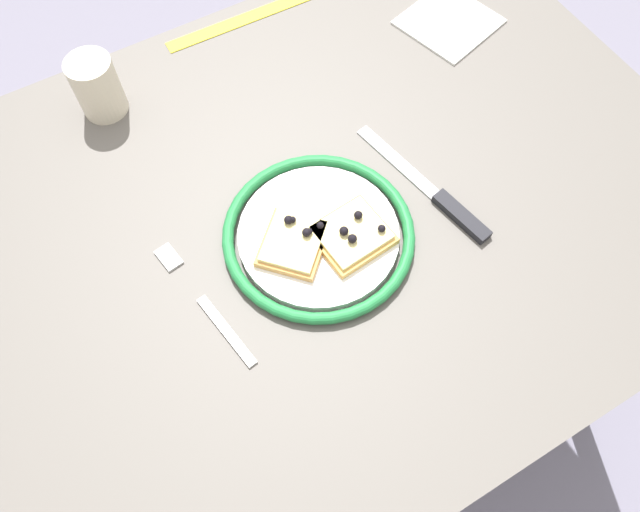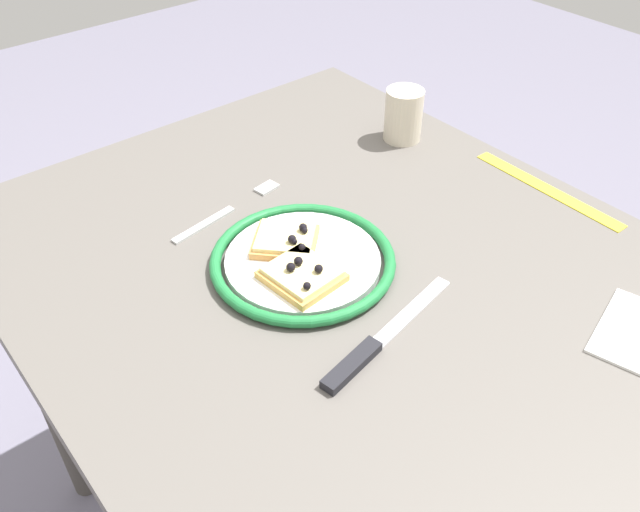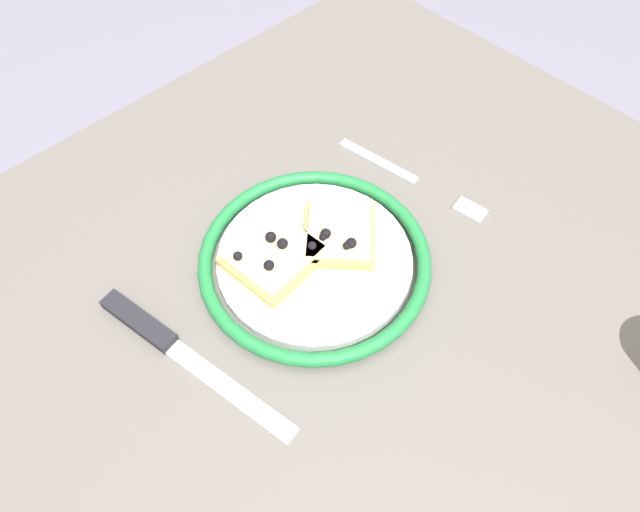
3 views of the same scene
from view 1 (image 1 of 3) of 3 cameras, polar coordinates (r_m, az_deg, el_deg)
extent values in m
plane|color=slate|center=(1.51, 0.78, -10.02)|extent=(6.00, 6.00, 0.00)
cube|color=#5B5651|center=(0.85, 1.37, 4.77)|extent=(1.02, 0.81, 0.03)
cylinder|color=#4C4742|center=(1.29, 27.07, -7.17)|extent=(0.05, 0.05, 0.70)
cylinder|color=#4C4742|center=(1.32, -24.25, -1.66)|extent=(0.05, 0.05, 0.70)
cylinder|color=#4C4742|center=(1.48, 9.54, 14.25)|extent=(0.05, 0.05, 0.70)
cylinder|color=white|center=(0.80, -0.13, 1.92)|extent=(0.21, 0.21, 0.01)
torus|color=#1E7238|center=(0.79, -0.14, 2.03)|extent=(0.25, 0.25, 0.02)
cube|color=tan|center=(0.78, 2.93, 1.89)|extent=(0.10, 0.09, 0.01)
cube|color=#F2DE90|center=(0.78, 2.96, 2.18)|extent=(0.09, 0.08, 0.01)
sphere|color=black|center=(0.76, 3.00, 1.61)|extent=(0.01, 0.01, 0.01)
sphere|color=black|center=(0.77, 0.02, 2.85)|extent=(0.01, 0.01, 0.01)
sphere|color=black|center=(0.78, 3.54, 3.78)|extent=(0.01, 0.01, 0.01)
sphere|color=black|center=(0.77, 2.22, 2.33)|extent=(0.01, 0.01, 0.01)
sphere|color=black|center=(0.77, 5.72, 2.55)|extent=(0.01, 0.01, 0.01)
cube|color=tan|center=(0.78, -2.49, 1.10)|extent=(0.11, 0.11, 0.01)
cube|color=#F2DF8D|center=(0.77, -2.51, 1.39)|extent=(0.10, 0.10, 0.01)
sphere|color=black|center=(0.78, -2.93, 3.34)|extent=(0.01, 0.01, 0.01)
sphere|color=black|center=(0.77, -1.25, 2.19)|extent=(0.01, 0.01, 0.01)
sphere|color=black|center=(0.77, -1.00, 2.29)|extent=(0.01, 0.01, 0.01)
sphere|color=black|center=(0.78, -2.55, 3.37)|extent=(0.01, 0.01, 0.01)
cube|color=silver|center=(0.87, 7.19, 8.63)|extent=(0.04, 0.15, 0.00)
cube|color=black|center=(0.83, 12.92, 3.59)|extent=(0.04, 0.09, 0.01)
cube|color=silver|center=(0.76, -8.63, -6.84)|extent=(0.03, 0.11, 0.00)
cube|color=silver|center=(0.81, -13.79, -0.13)|extent=(0.03, 0.04, 0.00)
cylinder|color=beige|center=(0.95, -19.88, 14.50)|extent=(0.06, 0.06, 0.09)
cube|color=yellow|center=(1.06, -6.98, 20.88)|extent=(0.26, 0.03, 0.00)
cube|color=white|center=(1.07, 11.81, 20.41)|extent=(0.16, 0.16, 0.00)
camera|label=2|loc=(0.75, 69.47, 16.65)|focal=37.18mm
camera|label=3|loc=(0.76, 8.23, 47.32)|focal=31.85mm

